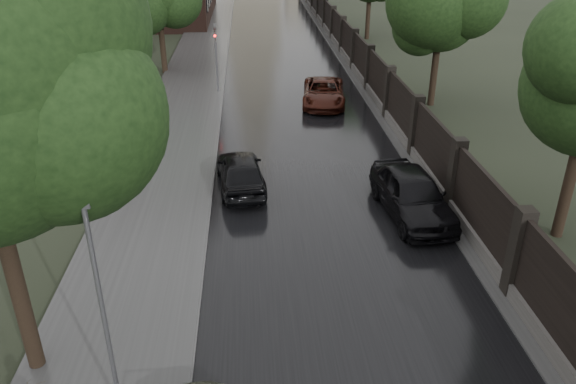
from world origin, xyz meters
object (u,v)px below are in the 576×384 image
at_px(traffic_light, 216,52).
at_px(hatchback_left, 241,172).
at_px(tree_right_b, 441,12).
at_px(car_right_far, 324,92).
at_px(car_right_near, 412,194).
at_px(lamp_post, 103,314).

bearing_deg(traffic_light, hatchback_left, -83.75).
xyz_separation_m(tree_right_b, car_right_far, (-5.90, 0.49, -4.28)).
bearing_deg(traffic_light, car_right_far, -23.00).
relative_size(hatchback_left, car_right_far, 0.86).
relative_size(car_right_near, car_right_far, 0.99).
bearing_deg(tree_right_b, car_right_far, 175.25).
height_order(lamp_post, car_right_far, lamp_post).
height_order(hatchback_left, car_right_near, car_right_near).
bearing_deg(hatchback_left, car_right_far, -119.70).
xyz_separation_m(tree_right_b, lamp_post, (-12.90, -20.50, -2.28)).
relative_size(lamp_post, traffic_light, 1.28).
bearing_deg(lamp_post, car_right_near, 44.19).
xyz_separation_m(hatchback_left, car_right_far, (4.50, 10.26, -0.04)).
bearing_deg(car_right_far, traffic_light, 164.18).
bearing_deg(car_right_near, traffic_light, 109.84).
distance_m(lamp_post, traffic_light, 23.52).
distance_m(traffic_light, car_right_far, 6.64).
relative_size(traffic_light, car_right_near, 0.84).
relative_size(tree_right_b, car_right_far, 1.45).
bearing_deg(hatchback_left, car_right_near, 150.98).
xyz_separation_m(lamp_post, traffic_light, (1.10, 23.49, -0.27)).
height_order(lamp_post, hatchback_left, lamp_post).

